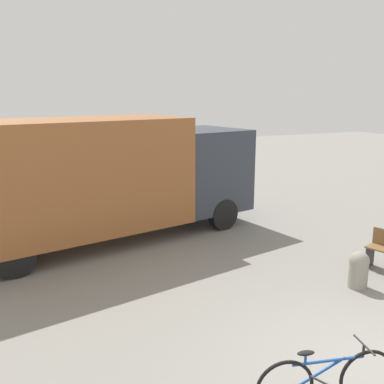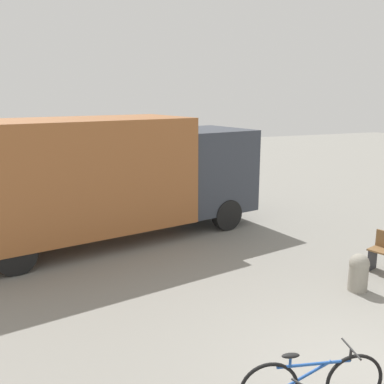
{
  "view_description": "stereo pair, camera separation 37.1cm",
  "coord_description": "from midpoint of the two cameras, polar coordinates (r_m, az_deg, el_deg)",
  "views": [
    {
      "loc": [
        -4.43,
        -3.49,
        3.76
      ],
      "look_at": [
        -0.64,
        4.81,
        1.68
      ],
      "focal_mm": 40.0,
      "sensor_mm": 36.0,
      "label": 1
    },
    {
      "loc": [
        -4.09,
        -3.64,
        3.76
      ],
      "look_at": [
        -0.64,
        4.81,
        1.68
      ],
      "focal_mm": 40.0,
      "sensor_mm": 36.0,
      "label": 2
    }
  ],
  "objects": [
    {
      "name": "bicycle_middle",
      "position": [
        5.82,
        15.59,
        -23.11
      ],
      "size": [
        1.77,
        0.56,
        0.83
      ],
      "rotation": [
        0.0,
        0.0,
        -0.23
      ],
      "color": "black",
      "rests_on": "ground"
    },
    {
      "name": "bollard_near_bench",
      "position": [
        9.14,
        20.25,
        -9.55
      ],
      "size": [
        0.39,
        0.39,
        0.76
      ],
      "color": "gray",
      "rests_on": "ground"
    },
    {
      "name": "ground_plane",
      "position": [
        6.71,
        22.7,
        -22.38
      ],
      "size": [
        60.0,
        60.0,
        0.0
      ],
      "primitive_type": "plane",
      "color": "gray"
    },
    {
      "name": "delivery_truck",
      "position": [
        11.27,
        -12.72,
        2.24
      ],
      "size": [
        8.52,
        3.99,
        3.19
      ],
      "rotation": [
        0.0,
        0.0,
        0.19
      ],
      "color": "#99592D",
      "rests_on": "ground"
    }
  ]
}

